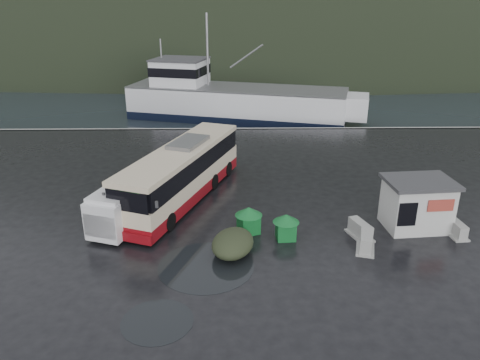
{
  "coord_description": "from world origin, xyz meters",
  "views": [
    {
      "loc": [
        0.38,
        -21.36,
        11.53
      ],
      "look_at": [
        0.8,
        3.14,
        1.7
      ],
      "focal_mm": 35.0,
      "sensor_mm": 36.0,
      "label": 1
    }
  ],
  "objects_px": {
    "jersey_barrier_a": "(359,237)",
    "jersey_barrier_b": "(365,249)",
    "white_van": "(130,222)",
    "waste_bin_right": "(285,238)",
    "waste_bin_left": "(249,232)",
    "dome_tent": "(233,253)",
    "ticket_kiosk": "(413,227)",
    "fishing_trawler": "(237,106)",
    "coach_bus": "(183,198)",
    "jersey_barrier_c": "(455,235)"
  },
  "relations": [
    {
      "from": "coach_bus",
      "to": "waste_bin_right",
      "type": "bearing_deg",
      "value": -21.13
    },
    {
      "from": "dome_tent",
      "to": "ticket_kiosk",
      "type": "relative_size",
      "value": 0.79
    },
    {
      "from": "white_van",
      "to": "jersey_barrier_a",
      "type": "xyz_separation_m",
      "value": [
        12.0,
        -1.85,
        0.0
      ]
    },
    {
      "from": "waste_bin_right",
      "to": "ticket_kiosk",
      "type": "height_order",
      "value": "ticket_kiosk"
    },
    {
      "from": "waste_bin_right",
      "to": "fishing_trawler",
      "type": "height_order",
      "value": "fishing_trawler"
    },
    {
      "from": "white_van",
      "to": "waste_bin_left",
      "type": "bearing_deg",
      "value": 7.52
    },
    {
      "from": "jersey_barrier_b",
      "to": "jersey_barrier_c",
      "type": "xyz_separation_m",
      "value": [
        4.97,
        1.3,
        0.0
      ]
    },
    {
      "from": "coach_bus",
      "to": "waste_bin_left",
      "type": "xyz_separation_m",
      "value": [
        3.79,
        -4.34,
        0.0
      ]
    },
    {
      "from": "jersey_barrier_a",
      "to": "dome_tent",
      "type": "bearing_deg",
      "value": -166.76
    },
    {
      "from": "waste_bin_right",
      "to": "coach_bus",
      "type": "bearing_deg",
      "value": 138.19
    },
    {
      "from": "white_van",
      "to": "waste_bin_left",
      "type": "xyz_separation_m",
      "value": [
        6.36,
        -1.26,
        0.0
      ]
    },
    {
      "from": "jersey_barrier_c",
      "to": "fishing_trawler",
      "type": "relative_size",
      "value": 0.05
    },
    {
      "from": "white_van",
      "to": "waste_bin_right",
      "type": "bearing_deg",
      "value": 5.3
    },
    {
      "from": "jersey_barrier_a",
      "to": "jersey_barrier_b",
      "type": "distance_m",
      "value": 1.25
    },
    {
      "from": "jersey_barrier_a",
      "to": "coach_bus",
      "type": "bearing_deg",
      "value": 152.39
    },
    {
      "from": "dome_tent",
      "to": "jersey_barrier_b",
      "type": "height_order",
      "value": "dome_tent"
    },
    {
      "from": "waste_bin_right",
      "to": "dome_tent",
      "type": "bearing_deg",
      "value": -152.12
    },
    {
      "from": "waste_bin_right",
      "to": "jersey_barrier_b",
      "type": "height_order",
      "value": "waste_bin_right"
    },
    {
      "from": "waste_bin_right",
      "to": "ticket_kiosk",
      "type": "distance_m",
      "value": 7.01
    },
    {
      "from": "waste_bin_right",
      "to": "dome_tent",
      "type": "distance_m",
      "value": 3.01
    },
    {
      "from": "waste_bin_right",
      "to": "jersey_barrier_b",
      "type": "bearing_deg",
      "value": -16.85
    },
    {
      "from": "dome_tent",
      "to": "jersey_barrier_c",
      "type": "distance_m",
      "value": 11.5
    },
    {
      "from": "white_van",
      "to": "waste_bin_right",
      "type": "height_order",
      "value": "white_van"
    },
    {
      "from": "fishing_trawler",
      "to": "dome_tent",
      "type": "bearing_deg",
      "value": -75.44
    },
    {
      "from": "waste_bin_right",
      "to": "waste_bin_left",
      "type": "bearing_deg",
      "value": 159.27
    },
    {
      "from": "jersey_barrier_a",
      "to": "fishing_trawler",
      "type": "height_order",
      "value": "fishing_trawler"
    },
    {
      "from": "fishing_trawler",
      "to": "ticket_kiosk",
      "type": "bearing_deg",
      "value": -56.95
    },
    {
      "from": "coach_bus",
      "to": "white_van",
      "type": "bearing_deg",
      "value": -109.14
    },
    {
      "from": "waste_bin_left",
      "to": "ticket_kiosk",
      "type": "relative_size",
      "value": 0.41
    },
    {
      "from": "dome_tent",
      "to": "jersey_barrier_a",
      "type": "relative_size",
      "value": 1.66
    },
    {
      "from": "waste_bin_right",
      "to": "jersey_barrier_b",
      "type": "xyz_separation_m",
      "value": [
        3.75,
        -1.14,
        0.0
      ]
    },
    {
      "from": "waste_bin_left",
      "to": "jersey_barrier_c",
      "type": "height_order",
      "value": "waste_bin_left"
    },
    {
      "from": "coach_bus",
      "to": "ticket_kiosk",
      "type": "distance_m",
      "value": 13.16
    },
    {
      "from": "coach_bus",
      "to": "jersey_barrier_a",
      "type": "relative_size",
      "value": 7.35
    },
    {
      "from": "waste_bin_left",
      "to": "jersey_barrier_b",
      "type": "relative_size",
      "value": 0.84
    },
    {
      "from": "coach_bus",
      "to": "jersey_barrier_c",
      "type": "bearing_deg",
      "value": 1.91
    },
    {
      "from": "jersey_barrier_a",
      "to": "jersey_barrier_b",
      "type": "xyz_separation_m",
      "value": [
        -0.04,
        -1.25,
        0.0
      ]
    },
    {
      "from": "dome_tent",
      "to": "jersey_barrier_a",
      "type": "bearing_deg",
      "value": 13.24
    },
    {
      "from": "coach_bus",
      "to": "dome_tent",
      "type": "xyz_separation_m",
      "value": [
        2.97,
        -6.45,
        0.0
      ]
    },
    {
      "from": "waste_bin_right",
      "to": "jersey_barrier_c",
      "type": "height_order",
      "value": "waste_bin_right"
    },
    {
      "from": "ticket_kiosk",
      "to": "fishing_trawler",
      "type": "distance_m",
      "value": 30.09
    },
    {
      "from": "waste_bin_left",
      "to": "waste_bin_right",
      "type": "height_order",
      "value": "waste_bin_left"
    },
    {
      "from": "coach_bus",
      "to": "waste_bin_right",
      "type": "height_order",
      "value": "coach_bus"
    },
    {
      "from": "dome_tent",
      "to": "ticket_kiosk",
      "type": "distance_m",
      "value": 9.91
    },
    {
      "from": "jersey_barrier_a",
      "to": "jersey_barrier_b",
      "type": "bearing_deg",
      "value": -91.97
    },
    {
      "from": "white_van",
      "to": "waste_bin_right",
      "type": "relative_size",
      "value": 4.2
    },
    {
      "from": "white_van",
      "to": "ticket_kiosk",
      "type": "bearing_deg",
      "value": 15.53
    },
    {
      "from": "ticket_kiosk",
      "to": "waste_bin_left",
      "type": "bearing_deg",
      "value": 177.83
    },
    {
      "from": "waste_bin_right",
      "to": "dome_tent",
      "type": "relative_size",
      "value": 0.49
    },
    {
      "from": "waste_bin_left",
      "to": "jersey_barrier_a",
      "type": "distance_m",
      "value": 5.66
    }
  ]
}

